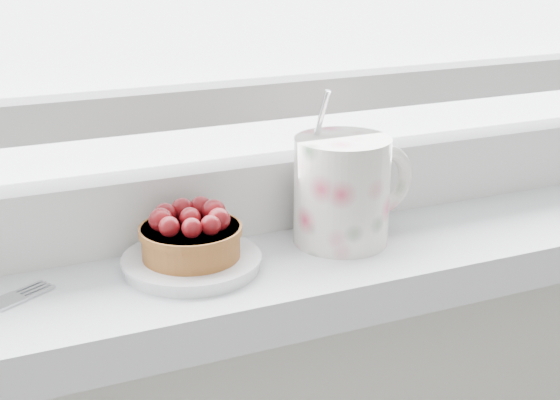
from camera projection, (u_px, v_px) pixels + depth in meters
saucer at (192, 262)px, 0.69m from camera, size 0.12×0.12×0.01m
raspberry_tart at (191, 234)px, 0.68m from camera, size 0.09×0.09×0.05m
floral_mug at (345, 188)px, 0.74m from camera, size 0.14×0.10×0.15m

